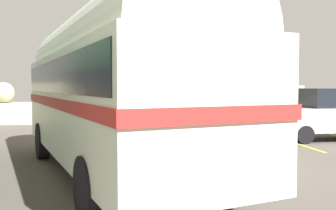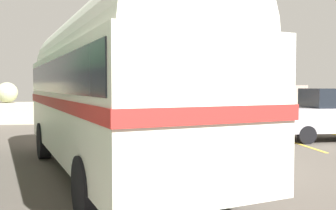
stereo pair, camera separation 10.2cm
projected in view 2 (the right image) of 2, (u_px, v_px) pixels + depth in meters
The scene contains 5 objects.
ground at pixel (207, 167), 9.03m from camera, with size 32.00×26.00×0.02m.
breakwater at pixel (156, 109), 20.68m from camera, with size 31.36×1.96×2.47m.
vintage_coach at pixel (110, 82), 8.03m from camera, with size 4.89×8.90×3.70m.
parked_car_nearest at pixel (332, 114), 13.42m from camera, with size 4.11×1.75×1.86m.
lamp_post at pixel (192, 38), 15.99m from camera, with size 1.21×0.42×7.24m.
Camera 2 is at (-2.08, -8.75, 1.95)m, focal length 39.97 mm.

